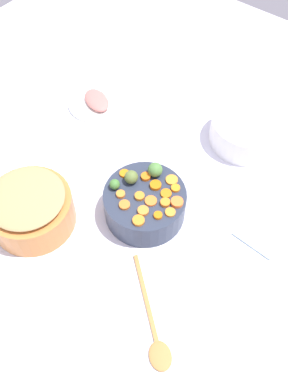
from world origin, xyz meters
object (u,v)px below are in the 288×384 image
Objects in this scene: wooden_spoon at (155,336)px; casserole_dish at (247,130)px; ham_plate at (96,103)px; serving_bowl_carrots at (144,203)px; metal_pot at (31,211)px.

casserole_dish is at bearing -77.45° from wooden_spoon.
serving_bowl_carrots is at bearing 148.50° from ham_plate.
wooden_spoon is (-0.25, 0.28, -0.04)m from serving_bowl_carrots.
serving_bowl_carrots is at bearing -137.27° from metal_pot.
wooden_spoon is 0.75m from casserole_dish.
serving_bowl_carrots reaches higher than wooden_spoon.
metal_pot is at bearing -6.24° from wooden_spoon.
serving_bowl_carrots is 0.38m from wooden_spoon.
casserole_dish reaches higher than wooden_spoon.
serving_bowl_carrots is 0.51m from ham_plate.
serving_bowl_carrots reaches higher than ham_plate.
serving_bowl_carrots is 1.20× the size of ham_plate.
metal_pot is 0.53m from ham_plate.
metal_pot is 1.23× the size of ham_plate.
casserole_dish is (-0.09, -0.45, -0.00)m from serving_bowl_carrots.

